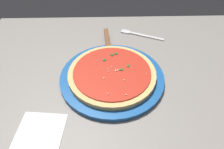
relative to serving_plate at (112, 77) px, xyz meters
The scene contains 6 objects.
restaurant_table 0.15m from the serving_plate, 137.49° to the left, with size 1.13×0.93×0.78m.
serving_plate is the anchor object (origin of this frame).
pizza 0.02m from the serving_plate, 124.12° to the right, with size 0.29×0.29×0.02m.
pizza_server 0.16m from the serving_plate, 86.06° to the right, with size 0.08×0.22×0.01m.
napkin_folded_right 0.29m from the serving_plate, 46.15° to the left, with size 0.12×0.14×0.00m, color white.
fork 0.29m from the serving_plate, 115.38° to the right, with size 0.18×0.09×0.00m.
Camera 1 is at (0.06, 0.45, 1.28)m, focal length 33.71 mm.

